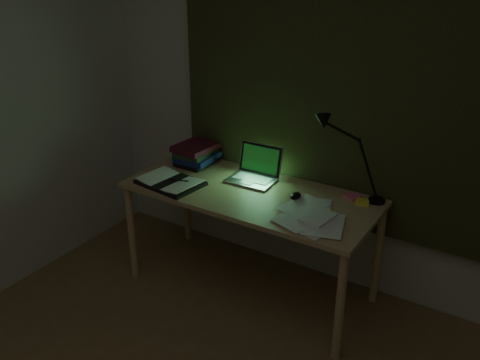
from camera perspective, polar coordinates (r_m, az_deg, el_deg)
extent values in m
cube|color=beige|center=(3.21, 11.46, 8.77)|extent=(3.50, 0.00, 2.50)
cube|color=#2A2D16|center=(3.12, 11.49, 12.14)|extent=(2.20, 0.06, 2.00)
ellipsoid|color=black|center=(3.14, 5.95, -1.68)|extent=(0.06, 0.10, 0.03)
cube|color=yellow|center=(3.15, 12.93, -2.30)|extent=(0.09, 0.09, 0.02)
cube|color=#FF6388|center=(3.20, 11.89, -1.73)|extent=(0.11, 0.11, 0.02)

